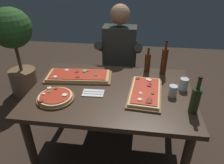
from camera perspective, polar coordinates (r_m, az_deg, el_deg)
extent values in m
plane|color=#38281E|center=(2.28, -0.18, -18.13)|extent=(6.40, 6.40, 0.00)
cube|color=#3D2B1E|center=(1.81, -0.21, -2.71)|extent=(1.40, 0.96, 0.04)
cylinder|color=#3D2B1E|center=(1.93, -21.41, -16.95)|extent=(0.07, 0.07, 0.70)
cylinder|color=#3D2B1E|center=(2.48, -13.28, -3.87)|extent=(0.07, 0.07, 0.70)
cylinder|color=#3D2B1E|center=(2.37, 16.28, -6.04)|extent=(0.07, 0.07, 0.70)
cube|color=brown|center=(2.01, -9.20, 1.36)|extent=(0.64, 0.32, 0.02)
cube|color=tan|center=(2.00, -9.24, 1.81)|extent=(0.60, 0.29, 0.02)
cube|color=#B72D19|center=(1.99, -9.27, 2.14)|extent=(0.55, 0.26, 0.01)
cylinder|color=beige|center=(2.09, -12.41, 3.29)|extent=(0.04, 0.04, 0.00)
cylinder|color=#4C7F2D|center=(1.94, -4.53, 1.91)|extent=(0.03, 0.03, 0.01)
cylinder|color=maroon|center=(2.03, -9.67, 2.87)|extent=(0.04, 0.04, 0.01)
cylinder|color=#4C7F2D|center=(2.02, -7.67, 2.93)|extent=(0.04, 0.04, 0.01)
cylinder|color=#4C7F2D|center=(2.03, -7.50, 2.97)|extent=(0.03, 0.03, 0.01)
cylinder|color=maroon|center=(1.94, -9.52, 1.43)|extent=(0.04, 0.04, 0.01)
cylinder|color=#4C7F2D|center=(2.04, -6.74, 3.18)|extent=(0.03, 0.03, 0.01)
cylinder|color=beige|center=(1.99, -15.48, 1.46)|extent=(0.04, 0.04, 0.00)
cylinder|color=beige|center=(2.04, -7.54, 3.16)|extent=(0.04, 0.04, 0.00)
cube|color=brown|center=(1.76, 9.16, -3.08)|extent=(0.31, 0.52, 0.02)
cube|color=#E5C184|center=(1.75, 9.21, -2.59)|extent=(0.27, 0.48, 0.02)
cube|color=#B72D19|center=(1.74, 9.24, -2.23)|extent=(0.24, 0.44, 0.01)
cylinder|color=maroon|center=(1.59, 9.95, -5.44)|extent=(0.04, 0.04, 0.00)
cylinder|color=maroon|center=(1.84, 10.56, -0.36)|extent=(0.03, 0.03, 0.00)
cylinder|color=beige|center=(1.88, 10.34, 0.52)|extent=(0.04, 0.04, 0.01)
cylinder|color=maroon|center=(1.80, 10.26, -0.97)|extent=(0.04, 0.04, 0.01)
cylinder|color=brown|center=(1.70, 11.19, -3.14)|extent=(0.03, 0.03, 0.01)
cylinder|color=beige|center=(1.69, 7.90, -3.05)|extent=(0.03, 0.03, 0.01)
cylinder|color=maroon|center=(1.63, 10.36, -4.69)|extent=(0.04, 0.04, 0.00)
cylinder|color=brown|center=(1.60, 10.54, -5.44)|extent=(0.03, 0.03, 0.01)
cylinder|color=beige|center=(1.61, 7.72, -4.81)|extent=(0.03, 0.03, 0.01)
cylinder|color=maroon|center=(1.90, 7.12, 1.02)|extent=(0.04, 0.04, 0.01)
cylinder|color=beige|center=(1.90, 9.94, 0.76)|extent=(0.04, 0.04, 0.00)
cylinder|color=brown|center=(1.73, -15.34, -4.44)|extent=(0.30, 0.30, 0.02)
cylinder|color=#E5C184|center=(1.72, -15.42, -3.94)|extent=(0.27, 0.27, 0.02)
cylinder|color=#B72D19|center=(1.72, -15.47, -3.58)|extent=(0.24, 0.24, 0.01)
cylinder|color=beige|center=(1.69, -12.98, -3.50)|extent=(0.04, 0.04, 0.01)
cylinder|color=#4C7F2D|center=(1.80, -15.32, -1.60)|extent=(0.03, 0.03, 0.01)
cylinder|color=beige|center=(1.75, -18.37, -3.15)|extent=(0.03, 0.03, 0.01)
cylinder|color=#4C7F2D|center=(1.77, -17.05, -2.59)|extent=(0.03, 0.03, 0.00)
cylinder|color=maroon|center=(1.68, -19.11, -4.90)|extent=(0.04, 0.04, 0.00)
cylinder|color=brown|center=(1.79, -15.34, -1.75)|extent=(0.03, 0.03, 0.01)
cylinder|color=beige|center=(1.82, -16.99, -1.56)|extent=(0.04, 0.04, 0.01)
cylinder|color=#47230F|center=(2.07, 14.22, 5.50)|extent=(0.06, 0.06, 0.26)
cylinder|color=#47230F|center=(2.01, 14.81, 9.79)|extent=(0.02, 0.02, 0.07)
cylinder|color=black|center=(2.00, 14.96, 10.92)|extent=(0.02, 0.02, 0.01)
cylinder|color=#47230F|center=(2.10, 9.81, 5.28)|extent=(0.06, 0.06, 0.19)
cylinder|color=#47230F|center=(2.06, 10.09, 8.28)|extent=(0.02, 0.02, 0.05)
cylinder|color=black|center=(2.05, 10.17, 9.09)|extent=(0.02, 0.02, 0.01)
cylinder|color=#233819|center=(1.60, 21.99, -4.88)|extent=(0.07, 0.07, 0.20)
cylinder|color=#233819|center=(1.53, 22.99, -0.47)|extent=(0.03, 0.03, 0.09)
cylinder|color=black|center=(1.51, 23.36, 1.16)|extent=(0.03, 0.03, 0.01)
cylinder|color=silver|center=(1.88, 19.26, -0.59)|extent=(0.07, 0.07, 0.11)
cylinder|color=#5B3814|center=(1.90, 19.08, -1.53)|extent=(0.06, 0.06, 0.03)
cylinder|color=silver|center=(1.76, 16.50, -2.41)|extent=(0.07, 0.07, 0.10)
cube|color=white|center=(1.75, -5.24, -3.08)|extent=(0.18, 0.12, 0.01)
cube|color=silver|center=(1.74, -5.34, -3.25)|extent=(0.17, 0.02, 0.00)
cube|color=silver|center=(1.77, -5.15, -2.61)|extent=(0.17, 0.02, 0.00)
cube|color=black|center=(2.62, 1.94, 1.08)|extent=(0.44, 0.44, 0.04)
cube|color=black|center=(2.70, 2.47, 7.39)|extent=(0.40, 0.04, 0.42)
cylinder|color=black|center=(2.61, -2.75, -4.99)|extent=(0.04, 0.04, 0.41)
cylinder|color=black|center=(2.57, 5.64, -5.62)|extent=(0.04, 0.04, 0.41)
cylinder|color=black|center=(2.92, -1.46, -0.76)|extent=(0.04, 0.04, 0.41)
cylinder|color=black|center=(2.89, 6.00, -1.27)|extent=(0.04, 0.04, 0.41)
cylinder|color=#23232D|center=(2.59, -0.76, -4.66)|extent=(0.11, 0.11, 0.45)
cylinder|color=#23232D|center=(2.57, 3.67, -4.99)|extent=(0.11, 0.11, 0.45)
cube|color=#23232D|center=(2.50, 1.73, 1.59)|extent=(0.34, 0.40, 0.12)
cube|color=#2D332D|center=(2.46, 2.10, 9.28)|extent=(0.38, 0.22, 0.52)
sphere|color=#A37556|center=(2.35, 2.28, 18.22)|extent=(0.22, 0.22, 0.22)
cylinder|color=#2D332D|center=(2.43, -3.25, 9.68)|extent=(0.09, 0.31, 0.21)
cylinder|color=#2D332D|center=(2.39, 7.31, 9.13)|extent=(0.09, 0.31, 0.21)
cylinder|color=#846042|center=(3.32, -23.17, 0.21)|extent=(0.38, 0.38, 0.37)
cylinder|color=brown|center=(3.16, -24.54, 6.24)|extent=(0.04, 0.04, 0.40)
sphere|color=#285623|center=(3.04, -26.18, 13.26)|extent=(0.53, 0.53, 0.53)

